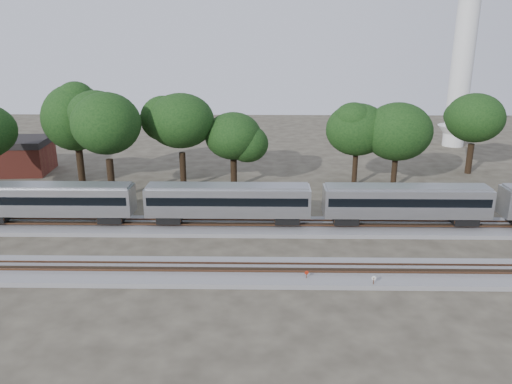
% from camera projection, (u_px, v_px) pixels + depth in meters
% --- Properties ---
extents(ground, '(160.00, 160.00, 0.00)m').
position_uv_depth(ground, '(272.00, 254.00, 44.07)').
color(ground, '#383328').
rests_on(ground, ground).
extents(track_far, '(160.00, 5.00, 0.73)m').
position_uv_depth(track_far, '(271.00, 227.00, 49.73)').
color(track_far, slate).
rests_on(track_far, ground).
extents(track_near, '(160.00, 5.00, 0.73)m').
position_uv_depth(track_near, '(272.00, 272.00, 40.19)').
color(track_near, slate).
rests_on(track_near, ground).
extents(train, '(118.70, 2.88, 4.25)m').
position_uv_depth(train, '(407.00, 201.00, 48.67)').
color(train, '#B6B8BE').
rests_on(train, ground).
extents(switch_stand_red, '(0.31, 0.12, 1.00)m').
position_uv_depth(switch_stand_red, '(307.00, 275.00, 38.78)').
color(switch_stand_red, '#512D19').
rests_on(switch_stand_red, ground).
extents(switch_stand_white, '(0.34, 0.06, 1.08)m').
position_uv_depth(switch_stand_white, '(374.00, 281.00, 37.80)').
color(switch_stand_white, '#512D19').
rests_on(switch_stand_white, ground).
extents(switch_lever, '(0.57, 0.44, 0.30)m').
position_uv_depth(switch_lever, '(346.00, 285.00, 38.26)').
color(switch_lever, '#512D19').
rests_on(switch_lever, ground).
extents(brick_building, '(10.58, 7.90, 4.81)m').
position_uv_depth(brick_building, '(12.00, 156.00, 69.39)').
color(brick_building, maroon).
rests_on(brick_building, ground).
extents(tree_1, '(8.96, 8.96, 12.64)m').
position_uv_depth(tree_1, '(75.00, 118.00, 61.03)').
color(tree_1, black).
rests_on(tree_1, ground).
extents(tree_2, '(9.11, 9.11, 12.84)m').
position_uv_depth(tree_2, '(106.00, 124.00, 56.06)').
color(tree_2, black).
rests_on(tree_2, ground).
extents(tree_3, '(8.68, 8.68, 12.24)m').
position_uv_depth(tree_3, '(181.00, 121.00, 60.35)').
color(tree_3, black).
rests_on(tree_3, ground).
extents(tree_4, '(6.69, 6.69, 9.43)m').
position_uv_depth(tree_4, '(233.00, 136.00, 61.50)').
color(tree_4, black).
rests_on(tree_4, ground).
extents(tree_5, '(7.35, 7.35, 10.37)m').
position_uv_depth(tree_5, '(357.00, 130.00, 61.95)').
color(tree_5, black).
rests_on(tree_5, ground).
extents(tree_6, '(7.26, 7.26, 10.24)m').
position_uv_depth(tree_6, '(398.00, 132.00, 61.10)').
color(tree_6, black).
rests_on(tree_6, ground).
extents(tree_7, '(7.87, 7.87, 11.10)m').
position_uv_depth(tree_7, '(475.00, 118.00, 67.42)').
color(tree_7, black).
rests_on(tree_7, ground).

